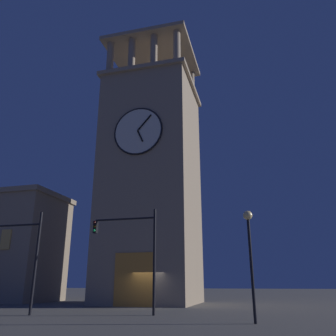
{
  "coord_description": "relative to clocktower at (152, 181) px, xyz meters",
  "views": [
    {
      "loc": [
        -8.62,
        26.33,
        1.69
      ],
      "look_at": [
        -0.43,
        -4.26,
        12.25
      ],
      "focal_mm": 37.05,
      "sensor_mm": 36.0,
      "label": 1
    }
  ],
  "objects": [
    {
      "name": "ground_plane",
      "position": [
        -1.18,
        4.24,
        -11.07
      ],
      "size": [
        200.0,
        200.0,
        0.0
      ],
      "primitive_type": "plane",
      "color": "#56544F"
    },
    {
      "name": "clocktower",
      "position": [
        0.0,
        0.0,
        0.0
      ],
      "size": [
        8.69,
        8.97,
        27.98
      ],
      "color": "gray",
      "rests_on": "ground_plane"
    },
    {
      "name": "traffic_signal_near",
      "position": [
        -2.39,
        10.76,
        -7.11
      ],
      "size": [
        4.06,
        0.41,
        5.96
      ],
      "color": "black",
      "rests_on": "ground_plane"
    },
    {
      "name": "traffic_signal_mid",
      "position": [
        4.52,
        12.36,
        -7.27
      ],
      "size": [
        4.44,
        0.41,
        5.83
      ],
      "color": "black",
      "rests_on": "ground_plane"
    },
    {
      "name": "street_lamp",
      "position": [
        -9.24,
        13.6,
        -7.56
      ],
      "size": [
        0.44,
        0.44,
        5.02
      ],
      "color": "black",
      "rests_on": "ground_plane"
    }
  ]
}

